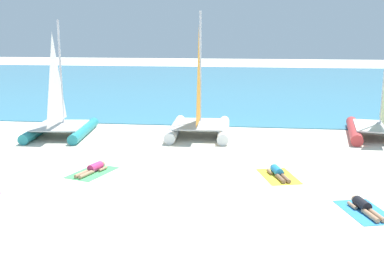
% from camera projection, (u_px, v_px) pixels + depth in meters
% --- Properties ---
extents(ground_plane, '(120.00, 120.00, 0.00)m').
position_uv_depth(ground_plane, '(204.00, 131.00, 23.97)').
color(ground_plane, beige).
extents(ocean_water, '(120.00, 40.00, 0.05)m').
position_uv_depth(ocean_water, '(226.00, 84.00, 44.45)').
color(ocean_water, teal).
rests_on(ocean_water, ground).
extents(sailboat_white, '(3.10, 4.70, 5.98)m').
position_uv_depth(sailboat_white, '(199.00, 117.00, 22.86)').
color(sailboat_white, white).
rests_on(sailboat_white, ground).
extents(sailboat_red, '(3.64, 5.08, 6.13)m').
position_uv_depth(sailboat_red, '(382.00, 119.00, 22.24)').
color(sailboat_red, '#CC3838').
rests_on(sailboat_red, ground).
extents(sailboat_teal, '(3.14, 4.52, 5.57)m').
position_uv_depth(sailboat_teal, '(60.00, 119.00, 22.71)').
color(sailboat_teal, teal).
rests_on(sailboat_teal, ground).
extents(towel_center_left, '(1.62, 2.14, 0.01)m').
position_uv_depth(towel_center_left, '(92.00, 172.00, 16.98)').
color(towel_center_left, '#4CB266').
rests_on(towel_center_left, ground).
extents(sunbather_center_left, '(0.84, 1.54, 0.30)m').
position_uv_depth(sunbather_center_left, '(93.00, 169.00, 17.01)').
color(sunbather_center_left, '#D83372').
rests_on(sunbather_center_left, towel_center_left).
extents(towel_center_right, '(1.57, 2.13, 0.01)m').
position_uv_depth(towel_center_right, '(279.00, 176.00, 16.53)').
color(towel_center_right, yellow).
rests_on(towel_center_right, ground).
extents(sunbather_center_right, '(0.79, 1.55, 0.30)m').
position_uv_depth(sunbather_center_right, '(278.00, 172.00, 16.57)').
color(sunbather_center_right, '#268CCC').
rests_on(sunbather_center_right, towel_center_right).
extents(towel_rightmost, '(1.57, 2.13, 0.01)m').
position_uv_depth(towel_rightmost, '(365.00, 212.00, 13.33)').
color(towel_rightmost, '#338CD8').
rests_on(towel_rightmost, ground).
extents(sunbather_rightmost, '(0.80, 1.55, 0.30)m').
position_uv_depth(sunbather_rightmost, '(364.00, 207.00, 13.37)').
color(sunbather_rightmost, black).
rests_on(sunbather_rightmost, towel_rightmost).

